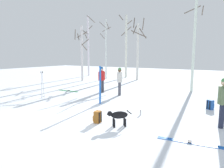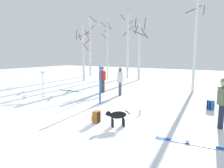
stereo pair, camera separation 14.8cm
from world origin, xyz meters
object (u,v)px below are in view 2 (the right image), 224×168
(backpack_0, at_px, (211,105))
(birch_tree_2, at_px, (107,48))
(water_bottle_0, at_px, (140,113))
(ski_poles_0, at_px, (43,84))
(birch_tree_1, at_px, (83,52))
(birch_tree_0, at_px, (90,45))
(birch_tree_4, at_px, (139,49))
(birch_tree_5, at_px, (196,33))
(ski_pair_lying_0, at_px, (189,143))
(backpack_1, at_px, (96,117))
(person_2, at_px, (102,78))
(birch_tree_3, at_px, (128,45))
(ski_pair_lying_1, at_px, (69,91))
(person_1, at_px, (120,80))
(ski_pair_planted_0, at_px, (100,85))
(dog, at_px, (117,116))
(person_0, at_px, (222,100))

(backpack_0, bearing_deg, birch_tree_2, 144.48)
(water_bottle_0, bearing_deg, ski_poles_0, 177.87)
(birch_tree_1, distance_m, birch_tree_2, 2.71)
(ski_poles_0, bearing_deg, birch_tree_0, 115.74)
(birch_tree_4, bearing_deg, birch_tree_5, -35.06)
(ski_pair_lying_0, relative_size, backpack_1, 4.32)
(person_2, bearing_deg, birch_tree_3, 107.55)
(ski_pair_lying_0, xyz_separation_m, ski_poles_0, (-8.52, 1.95, 0.81))
(person_2, distance_m, birch_tree_4, 7.87)
(birch_tree_3, bearing_deg, birch_tree_5, -35.06)
(ski_pair_lying_1, relative_size, birch_tree_0, 0.24)
(ski_pair_lying_1, height_order, water_bottle_0, water_bottle_0)
(ski_pair_lying_0, relative_size, birch_tree_2, 0.31)
(person_1, xyz_separation_m, birch_tree_3, (-4.29, 9.17, 2.55))
(ski_pair_planted_0, xyz_separation_m, ski_pair_lying_0, (4.82, -2.47, -0.95))
(ski_pair_planted_0, bearing_deg, dog, -44.92)
(backpack_1, distance_m, birch_tree_2, 14.05)
(person_2, relative_size, ski_pair_planted_0, 0.89)
(birch_tree_4, bearing_deg, ski_pair_lying_1, -100.45)
(backpack_1, xyz_separation_m, birch_tree_5, (1.80, 8.54, 3.69))
(backpack_1, distance_m, water_bottle_0, 1.95)
(backpack_1, bearing_deg, birch_tree_0, 128.74)
(ski_poles_0, bearing_deg, person_0, -0.58)
(birch_tree_1, bearing_deg, birch_tree_3, 63.96)
(dog, bearing_deg, person_1, 118.46)
(birch_tree_0, bearing_deg, backpack_0, -33.24)
(birch_tree_1, bearing_deg, person_1, -33.79)
(water_bottle_0, height_order, birch_tree_3, birch_tree_3)
(ski_pair_lying_0, xyz_separation_m, backpack_0, (0.09, 4.22, 0.20))
(ski_pair_lying_0, xyz_separation_m, birch_tree_0, (-14.09, 13.51, 3.67))
(birch_tree_4, bearing_deg, person_0, -53.64)
(birch_tree_1, height_order, birch_tree_5, birch_tree_5)
(person_0, distance_m, birch_tree_4, 13.58)
(birch_tree_3, distance_m, birch_tree_4, 2.55)
(ski_pair_lying_0, relative_size, birch_tree_3, 0.28)
(ski_pair_lying_0, bearing_deg, birch_tree_5, 99.78)
(ski_poles_0, relative_size, birch_tree_1, 0.30)
(birch_tree_0, relative_size, birch_tree_1, 1.35)
(ski_pair_planted_0, bearing_deg, birch_tree_5, 61.29)
(person_0, height_order, dog, person_0)
(backpack_0, bearing_deg, ski_poles_0, -165.24)
(backpack_1, bearing_deg, ski_poles_0, 159.95)
(person_2, distance_m, ski_pair_lying_1, 2.63)
(dog, bearing_deg, ski_poles_0, 162.98)
(person_1, distance_m, birch_tree_1, 8.15)
(ski_pair_lying_1, height_order, birch_tree_4, birch_tree_4)
(ski_poles_0, relative_size, birch_tree_0, 0.22)
(dog, distance_m, backpack_0, 4.84)
(dog, distance_m, birch_tree_0, 18.08)
(birch_tree_2, bearing_deg, birch_tree_0, 154.11)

